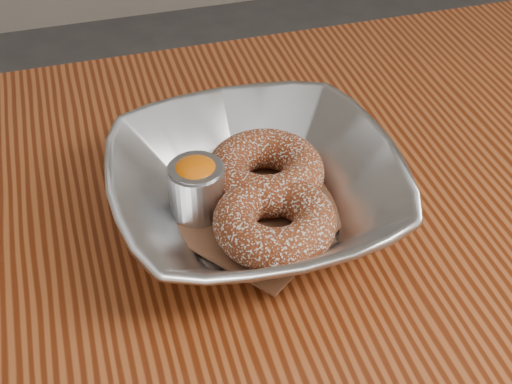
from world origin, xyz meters
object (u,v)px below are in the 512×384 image
object	(u,v)px
table	(392,327)
serving_bowl	(256,191)
ramekin	(197,186)
donut_front	(275,222)
donut_back	(265,172)

from	to	relation	value
table	serving_bowl	xyz separation A→B (m)	(-0.11, 0.08, 0.13)
ramekin	donut_front	bearing A→B (deg)	-44.39
table	donut_back	size ratio (longest dim) A/B	11.18
table	serving_bowl	world-z (taller)	serving_bowl
donut_front	ramekin	size ratio (longest dim) A/B	1.87
serving_bowl	donut_back	distance (m)	0.03
serving_bowl	ramekin	bearing A→B (deg)	163.96
serving_bowl	donut_front	bearing A→B (deg)	-82.82
donut_front	donut_back	bearing A→B (deg)	80.05
table	donut_back	distance (m)	0.19
serving_bowl	ramekin	distance (m)	0.05
table	donut_back	bearing A→B (deg)	131.76
serving_bowl	donut_back	bearing A→B (deg)	57.90
table	ramekin	bearing A→B (deg)	149.62
donut_back	ramekin	bearing A→B (deg)	-169.82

